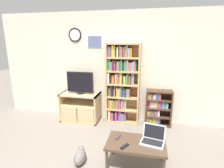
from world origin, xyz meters
The scene contains 10 objects.
wall_back centered at (-0.01, 2.11, 1.31)m, with size 6.03×0.09×2.60m.
tv_stand centered at (-0.84, 1.78, 0.35)m, with size 0.92×0.51×0.69m.
television centered at (-0.81, 1.77, 0.96)m, with size 0.64×0.18×0.53m.
bookshelf_tall centered at (0.15, 1.94, 0.96)m, with size 0.78×0.29×1.88m.
bookshelf_short centered at (1.00, 1.94, 0.41)m, with size 0.58×0.27×0.84m.
coffee_table centered at (0.63, 0.41, 0.37)m, with size 0.90×0.55×0.41m.
laptop centered at (0.88, 0.47, 0.48)m, with size 0.39×0.34×0.25m.
remote_near_laptop centered at (0.33, 0.48, 0.42)m, with size 0.07×0.17×0.02m.
remote_far_from_laptop centered at (0.48, 0.25, 0.42)m, with size 0.12×0.16×0.02m.
cat centered at (-0.24, 0.28, 0.12)m, with size 0.22×0.48×0.27m.
Camera 1 is at (0.77, -2.00, 1.92)m, focal length 28.00 mm.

